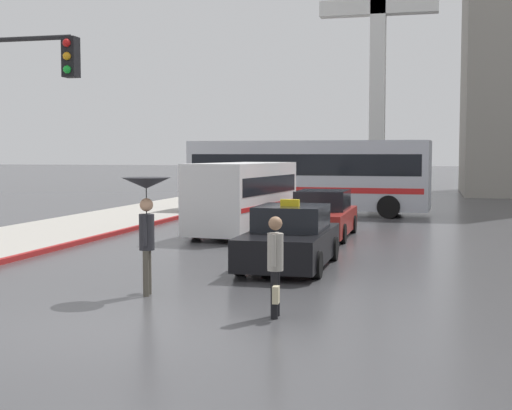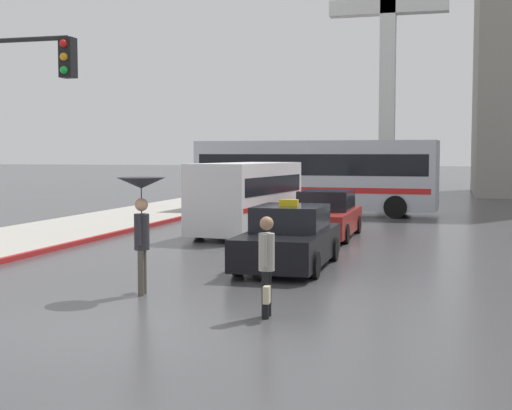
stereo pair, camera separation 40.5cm
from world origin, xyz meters
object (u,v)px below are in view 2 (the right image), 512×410
at_px(city_bus, 315,174).
at_px(pedestrian_man, 267,261).
at_px(monument_cross, 388,48).
at_px(pedestrian_with_umbrella, 141,204).
at_px(taxi, 289,239).
at_px(ambulance_van, 247,195).
at_px(sedan_red, 326,216).

height_order(city_bus, pedestrian_man, city_bus).
bearing_deg(monument_cross, pedestrian_with_umbrella, -93.75).
bearing_deg(city_bus, pedestrian_man, 11.16).
relative_size(taxi, ambulance_van, 0.74).
distance_m(taxi, pedestrian_with_umbrella, 4.56).
height_order(city_bus, monument_cross, monument_cross).
distance_m(ambulance_van, pedestrian_with_umbrella, 10.53).
relative_size(taxi, pedestrian_man, 2.58).
height_order(city_bus, pedestrian_with_umbrella, city_bus).
height_order(sedan_red, city_bus, city_bus).
height_order(taxi, city_bus, city_bus).
distance_m(taxi, monument_cross, 28.04).
bearing_deg(monument_cross, ambulance_van, -98.20).
height_order(taxi, monument_cross, monument_cross).
bearing_deg(monument_cross, pedestrian_man, -88.66).
bearing_deg(pedestrian_with_umbrella, pedestrian_man, -125.29).
relative_size(pedestrian_with_umbrella, monument_cross, 0.14).
distance_m(taxi, city_bus, 15.19).
xyz_separation_m(taxi, ambulance_van, (-2.90, 6.53, 0.66)).
relative_size(pedestrian_man, monument_cross, 0.11).
bearing_deg(ambulance_van, taxi, 120.44).
distance_m(pedestrian_with_umbrella, pedestrian_man, 3.13).
relative_size(sedan_red, pedestrian_with_umbrella, 2.11).
distance_m(sedan_red, monument_cross, 22.09).
bearing_deg(pedestrian_man, monument_cross, 177.86).
height_order(taxi, pedestrian_with_umbrella, pedestrian_with_umbrella).
relative_size(taxi, city_bus, 0.40).
xyz_separation_m(taxi, sedan_red, (-0.19, 6.31, 0.01)).
relative_size(sedan_red, city_bus, 0.44).
bearing_deg(city_bus, ambulance_van, -2.14).
height_order(pedestrian_man, monument_cross, monument_cross).
distance_m(city_bus, pedestrian_man, 20.41).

